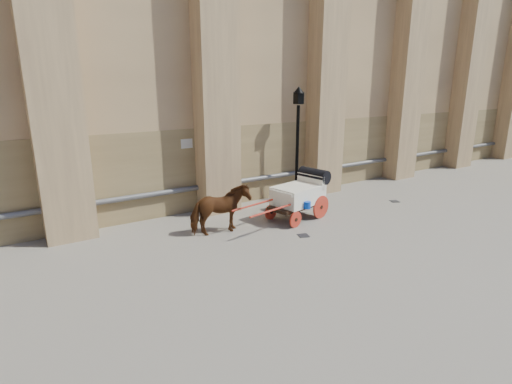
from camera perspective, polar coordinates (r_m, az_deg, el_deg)
ground at (r=12.43m, az=6.61°, el=-6.15°), size 90.00×90.00×0.00m
horse at (r=12.28m, az=-5.13°, el=-2.58°), size 1.88×0.97×1.53m
carriage at (r=13.77m, az=6.38°, el=-0.14°), size 3.85×1.71×1.63m
street_lamp at (r=15.64m, az=5.94°, el=7.26°), size 0.41×0.41×4.41m
drain_grate_near at (r=12.39m, az=6.79°, el=-6.20°), size 0.40×0.40×0.01m
drain_grate_far at (r=16.70m, az=19.18°, el=-1.26°), size 0.42×0.42×0.01m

